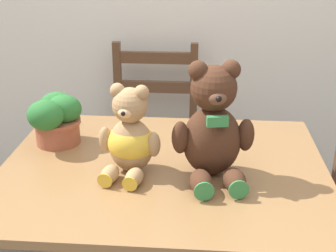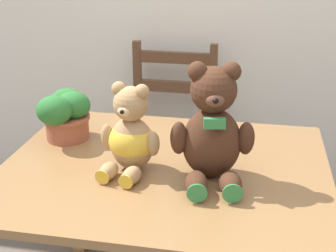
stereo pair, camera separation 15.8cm
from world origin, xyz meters
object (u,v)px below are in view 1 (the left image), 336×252
object	(u,v)px
teddy_bear_right	(213,129)
potted_plant	(55,117)
wooden_chair_behind	(154,143)
teddy_bear_left	(130,138)

from	to	relation	value
teddy_bear_right	potted_plant	distance (m)	0.65
wooden_chair_behind	potted_plant	world-z (taller)	wooden_chair_behind
teddy_bear_right	potted_plant	bearing A→B (deg)	-29.42
wooden_chair_behind	teddy_bear_right	size ratio (longest dim) A/B	2.51
teddy_bear_left	teddy_bear_right	world-z (taller)	teddy_bear_right
teddy_bear_left	potted_plant	bearing A→B (deg)	-22.40
wooden_chair_behind	teddy_bear_left	world-z (taller)	teddy_bear_left
potted_plant	teddy_bear_left	bearing A→B (deg)	-32.61
teddy_bear_left	potted_plant	xyz separation A→B (m)	(-0.33, 0.21, -0.02)
teddy_bear_left	potted_plant	distance (m)	0.39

